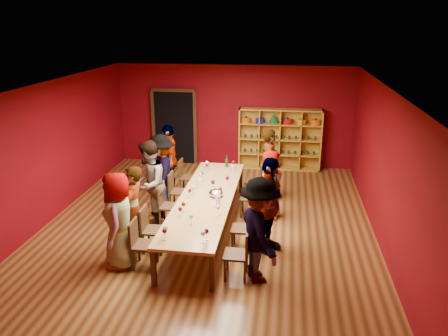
{
  "coord_description": "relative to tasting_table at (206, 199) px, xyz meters",
  "views": [
    {
      "loc": [
        1.58,
        -8.22,
        4.25
      ],
      "look_at": [
        0.26,
        0.73,
        1.15
      ],
      "focal_mm": 35.0,
      "sensor_mm": 36.0,
      "label": 1
    }
  ],
  "objects": [
    {
      "name": "wine_glass_11",
      "position": [
        -0.31,
        -1.0,
        0.19
      ],
      "size": [
        0.08,
        0.08,
        0.2
      ],
      "color": "silver",
      "rests_on": "tasting_table"
    },
    {
      "name": "chair_person_left_0",
      "position": [
        -0.91,
        -1.59,
        -0.2
      ],
      "size": [
        0.42,
        0.42,
        0.89
      ],
      "color": "black",
      "rests_on": "ground"
    },
    {
      "name": "chair_person_right_4",
      "position": [
        0.91,
        1.94,
        -0.2
      ],
      "size": [
        0.42,
        0.42,
        0.89
      ],
      "color": "black",
      "rests_on": "ground"
    },
    {
      "name": "wine_glass_13",
      "position": [
        0.3,
        -1.92,
        0.21
      ],
      "size": [
        0.09,
        0.09,
        0.22
      ],
      "color": "silver",
      "rests_on": "tasting_table"
    },
    {
      "name": "carafe_b",
      "position": [
        0.31,
        -0.37,
        0.16
      ],
      "size": [
        0.12,
        0.12,
        0.24
      ],
      "color": "silver",
      "rests_on": "tasting_table"
    },
    {
      "name": "chair_person_left_3",
      "position": [
        -0.91,
        0.97,
        -0.2
      ],
      "size": [
        0.42,
        0.42,
        0.89
      ],
      "color": "black",
      "rests_on": "ground"
    },
    {
      "name": "wine_glass_6",
      "position": [
        0.28,
        -0.05,
        0.18
      ],
      "size": [
        0.07,
        0.07,
        0.18
      ],
      "color": "silver",
      "rests_on": "tasting_table"
    },
    {
      "name": "carafe_a",
      "position": [
        -0.25,
        0.51,
        0.16
      ],
      "size": [
        0.11,
        0.11,
        0.23
      ],
      "color": "silver",
      "rests_on": "tasting_table"
    },
    {
      "name": "wine_glass_14",
      "position": [
        0.07,
        0.43,
        0.21
      ],
      "size": [
        0.09,
        0.09,
        0.22
      ],
      "color": "silver",
      "rests_on": "tasting_table"
    },
    {
      "name": "person_right_4",
      "position": [
        1.23,
        1.94,
        0.18
      ],
      "size": [
        0.52,
        0.68,
        1.76
      ],
      "primitive_type": "imported",
      "rotation": [
        0.0,
        0.0,
        1.65
      ],
      "color": "#131B35",
      "rests_on": "ground"
    },
    {
      "name": "wine_glass_0",
      "position": [
        -0.36,
        -1.8,
        0.2
      ],
      "size": [
        0.08,
        0.08,
        0.21
      ],
      "color": "silver",
      "rests_on": "tasting_table"
    },
    {
      "name": "wine_glass_4",
      "position": [
        -0.34,
        -1.92,
        0.2
      ],
      "size": [
        0.09,
        0.09,
        0.21
      ],
      "color": "silver",
      "rests_on": "tasting_table"
    },
    {
      "name": "person_left_3",
      "position": [
        -1.24,
        0.97,
        0.19
      ],
      "size": [
        0.72,
        1.23,
        1.78
      ],
      "primitive_type": "imported",
      "rotation": [
        0.0,
        0.0,
        -1.34
      ],
      "color": "#15163B",
      "rests_on": "ground"
    },
    {
      "name": "person_left_2",
      "position": [
        -1.26,
        0.12,
        0.23
      ],
      "size": [
        0.56,
        0.93,
        1.86
      ],
      "primitive_type": "imported",
      "rotation": [
        0.0,
        0.0,
        -1.5
      ],
      "color": "#141A37",
      "rests_on": "ground"
    },
    {
      "name": "wine_glass_15",
      "position": [
        0.34,
        1.64,
        0.18
      ],
      "size": [
        0.07,
        0.07,
        0.18
      ],
      "color": "silver",
      "rests_on": "tasting_table"
    },
    {
      "name": "wine_glass_10",
      "position": [
        0.27,
        0.14,
        0.18
      ],
      "size": [
        0.07,
        0.07,
        0.18
      ],
      "color": "silver",
      "rests_on": "tasting_table"
    },
    {
      "name": "spittoon_bowl",
      "position": [
        0.19,
        0.06,
        0.12
      ],
      "size": [
        0.3,
        0.3,
        0.17
      ],
      "primitive_type": "ellipsoid",
      "color": "silver",
      "rests_on": "tasting_table"
    },
    {
      "name": "wine_glass_17",
      "position": [
        -0.03,
        -1.29,
        0.2
      ],
      "size": [
        0.08,
        0.08,
        0.2
      ],
      "color": "silver",
      "rests_on": "tasting_table"
    },
    {
      "name": "person_left_0",
      "position": [
        -1.28,
        -1.59,
        0.19
      ],
      "size": [
        0.66,
        0.95,
        1.77
      ],
      "primitive_type": "imported",
      "rotation": [
        0.0,
        0.0,
        -1.34
      ],
      "color": "silver",
      "rests_on": "ground"
    },
    {
      "name": "wine_glass_2",
      "position": [
        -0.32,
        1.78,
        0.19
      ],
      "size": [
        0.08,
        0.08,
        0.2
      ],
      "color": "silver",
      "rests_on": "tasting_table"
    },
    {
      "name": "person_left_4",
      "position": [
        -1.31,
        1.94,
        0.19
      ],
      "size": [
        0.79,
        1.15,
        1.79
      ],
      "primitive_type": "imported",
      "rotation": [
        0.0,
        0.0,
        -1.25
      ],
      "color": "silver",
      "rests_on": "ground"
    },
    {
      "name": "person_right_0",
      "position": [
        1.22,
        -1.69,
        0.22
      ],
      "size": [
        0.94,
        1.29,
        1.84
      ],
      "primitive_type": "imported",
      "rotation": [
        0.0,
        0.0,
        1.99
      ],
      "color": "#141637",
      "rests_on": "ground"
    },
    {
      "name": "wine_glass_19",
      "position": [
        0.34,
        -1.82,
        0.2
      ],
      "size": [
        0.08,
        0.08,
        0.2
      ],
      "color": "silver",
      "rests_on": "tasting_table"
    },
    {
      "name": "chair_person_left_4",
      "position": [
        -0.91,
        1.94,
        -0.2
      ],
      "size": [
        0.42,
        0.42,
        0.89
      ],
      "color": "black",
      "rests_on": "ground"
    },
    {
      "name": "tasting_table",
      "position": [
        0.0,
        0.0,
        0.0
      ],
      "size": [
        1.1,
        4.5,
        0.75
      ],
      "color": "#A37D43",
      "rests_on": "ground"
    },
    {
      "name": "wine_glass_9",
      "position": [
        0.34,
        0.73,
        0.21
      ],
      "size": [
        0.09,
        0.09,
        0.22
      ],
      "color": "silver",
      "rests_on": "tasting_table"
    },
    {
      "name": "chair_person_right_1",
      "position": [
        0.91,
        -0.71,
        -0.2
      ],
      "size": [
        0.42,
        0.42,
        0.89
      ],
      "color": "black",
      "rests_on": "ground"
    },
    {
      "name": "shelving_unit",
      "position": [
        1.4,
        4.32,
        0.28
      ],
      "size": [
        2.4,
        0.4,
        1.8
      ],
      "color": "#B78829",
      "rests_on": "ground"
    },
    {
      "name": "person_left_1",
      "position": [
        -1.21,
        -1.01,
        0.15
      ],
      "size": [
        0.47,
        0.63,
        1.69
      ],
      "primitive_type": "imported",
      "rotation": [
        0.0,
        0.0,
        -1.55
      ],
      "color": "#4C4C51",
      "rests_on": "ground"
    },
    {
      "name": "doorway",
      "position": [
        -1.8,
        4.43,
        0.42
      ],
      "size": [
        1.4,
        0.17,
        2.3
      ],
      "color": "black",
      "rests_on": "ground"
    },
    {
      "name": "chair_person_right_3",
      "position": [
        0.91,
        0.85,
        -0.2
      ],
      "size": [
        0.42,
        0.42,
        0.89
      ],
      "color": "black",
      "rests_on": "ground"
    },
    {
      "name": "wine_glass_18",
      "position": [
        -0.29,
        1.04,
        0.18
      ],
      "size": [
        0.07,
        0.07,
        0.18
      ],
      "color": "silver",
      "rests_on": "tasting_table"
    },
    {
      "name": "wine_bottle",
      "position": [
        0.15,
        1.97,
        0.16
      ],
      "size": [
        0.1,
        0.1,
        0.29
      ],
      "color": "#123316",
      "rests_on": "tasting_table"
    },
    {
      "name": "room_shell",
      "position": [
        0.0,
        0.0,
        0.8
      ],
      "size": [
        7.1,
        9.1,
        3.04
      ],
      "color": "#543116",
      "rests_on": "ground"
    },
    {
      "name": "person_right_3",
      "position": [
        1.29,
        0.85,
        0.08
      ],
      "size": [
        0.55,
        0.83,
        1.56
      ],
      "primitive_type": "imported",
      "rotation": [
        0.0,
        0.0,
        1.38
      ],
      "color": "#5C87BE",
      "rests_on": "ground"
    },
    {
      "name": "wine_glass_8",
      "position": [
        -0.28,
        0.05,
        0.21
      ],
      "size": [
        0.09,
        0.09,
        0.22
      ],
      "color": "silver",
      "rests_on": "tasting_table"
    },
    {
      "name": "chair_person_left_2",
      "position": [
        -0.91,
        0.12,
        -0.2
      ],
      "size": [
        0.42,
        0.42,
        0.89
      ],
      "color": "black",
      "rests_on": "ground"
    },
    {
      "name": "wine_glass_20",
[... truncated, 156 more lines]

